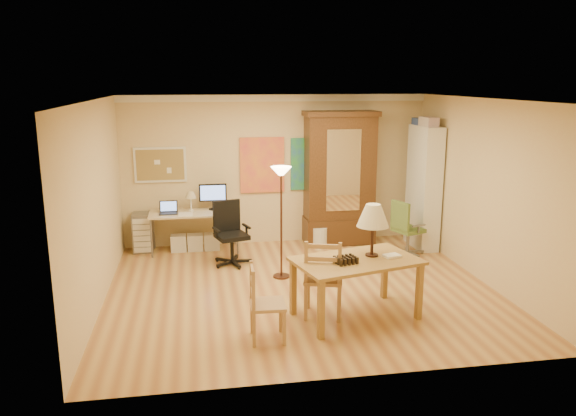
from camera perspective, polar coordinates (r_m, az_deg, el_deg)
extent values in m
plane|color=#A76B3B|center=(8.21, 1.33, -8.24)|extent=(5.50, 5.50, 0.00)
cube|color=white|center=(10.08, -1.26, 11.11)|extent=(5.50, 0.08, 0.12)
cube|color=#A98E4F|center=(10.11, -12.85, 4.30)|extent=(0.90, 0.04, 0.62)
cube|color=#FAAB29|center=(10.17, -2.63, 4.38)|extent=(0.80, 0.04, 1.00)
cube|color=teal|center=(10.31, 2.35, 4.51)|extent=(0.75, 0.04, 0.95)
cube|color=brown|center=(7.11, 6.96, -5.36)|extent=(1.71, 1.28, 0.04)
cube|color=brown|center=(6.61, 3.37, -10.29)|extent=(0.09, 0.09, 0.73)
cube|color=brown|center=(7.31, 13.18, -8.28)|extent=(0.09, 0.09, 0.73)
cube|color=brown|center=(7.25, 0.52, -8.09)|extent=(0.09, 0.09, 0.73)
cube|color=brown|center=(7.90, 9.78, -6.49)|extent=(0.09, 0.09, 0.73)
cylinder|color=black|center=(7.27, 8.49, -4.73)|extent=(0.16, 0.16, 0.02)
cylinder|color=black|center=(7.21, 8.54, -3.26)|extent=(0.04, 0.04, 0.41)
cone|color=beige|center=(7.13, 8.63, -0.74)|extent=(0.41, 0.41, 0.29)
cube|color=white|center=(7.26, 10.51, -4.80)|extent=(0.24, 0.20, 0.03)
cube|color=black|center=(6.94, 5.90, -5.26)|extent=(0.33, 0.29, 0.08)
cube|color=#9D8347|center=(7.20, 3.62, -7.19)|extent=(0.59, 0.57, 0.04)
cube|color=#9D8347|center=(7.47, 5.28, -8.57)|extent=(0.05, 0.05, 0.47)
cube|color=#9D8347|center=(7.49, 2.08, -8.46)|extent=(0.05, 0.05, 0.47)
cube|color=#9D8347|center=(7.11, 5.19, -9.73)|extent=(0.05, 0.05, 0.47)
cube|color=#9D8347|center=(7.13, 1.82, -9.61)|extent=(0.05, 0.05, 0.47)
cube|color=#9D8347|center=(6.92, 5.28, -5.69)|extent=(0.05, 0.05, 0.54)
cube|color=#9D8347|center=(6.94, 1.85, -5.58)|extent=(0.05, 0.05, 0.54)
cube|color=#9D8347|center=(6.91, 3.57, -5.21)|extent=(0.41, 0.15, 0.05)
cube|color=#9D8347|center=(6.57, -2.09, -9.77)|extent=(0.42, 0.44, 0.04)
cube|color=#9D8347|center=(6.52, -0.38, -12.14)|extent=(0.04, 0.04, 0.41)
cube|color=#9D8347|center=(6.84, -0.76, -10.86)|extent=(0.04, 0.04, 0.41)
cube|color=#9D8347|center=(6.49, -3.47, -12.28)|extent=(0.04, 0.04, 0.41)
cube|color=#9D8347|center=(6.82, -3.68, -10.98)|extent=(0.04, 0.04, 0.41)
cube|color=#9D8347|center=(6.30, -3.53, -8.47)|extent=(0.04, 0.04, 0.48)
cube|color=#9D8347|center=(6.64, -3.74, -7.33)|extent=(0.04, 0.04, 0.48)
cube|color=#9D8347|center=(6.46, -3.64, -7.49)|extent=(0.04, 0.36, 0.05)
cylinder|color=#3F2219|center=(8.68, -0.68, -6.93)|extent=(0.26, 0.26, 0.03)
cylinder|color=#3F2219|center=(8.43, -0.69, -1.76)|extent=(0.03, 0.03, 1.61)
cone|color=#FFE0A5|center=(8.26, -0.71, 3.78)|extent=(0.31, 0.31, 0.13)
cube|color=beige|center=(9.90, -9.51, -0.51)|extent=(1.54, 0.68, 0.03)
cylinder|color=slate|center=(9.74, -13.70, -3.07)|extent=(0.03, 0.03, 0.68)
cylinder|color=slate|center=(9.73, -5.16, -2.76)|extent=(0.03, 0.03, 0.68)
cylinder|color=slate|center=(10.29, -13.48, -2.19)|extent=(0.03, 0.03, 0.68)
cylinder|color=slate|center=(10.29, -5.41, -1.89)|extent=(0.03, 0.03, 0.68)
cube|color=black|center=(9.86, -12.04, -0.54)|extent=(0.31, 0.21, 0.02)
cube|color=black|center=(9.98, -12.03, 0.24)|extent=(0.31, 0.05, 0.20)
cube|color=black|center=(9.97, -7.64, 1.56)|extent=(0.48, 0.04, 0.31)
cone|color=beige|center=(9.93, -9.86, 1.32)|extent=(0.19, 0.19, 0.12)
cube|color=white|center=(9.75, -10.36, -0.64)|extent=(0.24, 0.31, 0.01)
cube|color=maroon|center=(9.85, -6.44, -0.05)|extent=(0.21, 0.15, 0.12)
cube|color=white|center=(10.09, -11.04, -3.52)|extent=(0.27, 0.23, 0.29)
cube|color=white|center=(10.08, -9.40, -3.46)|extent=(0.27, 0.23, 0.29)
cube|color=silver|center=(10.09, -7.75, -3.40)|extent=(0.27, 0.23, 0.29)
cylinder|color=black|center=(9.22, -5.70, -4.24)|extent=(0.06, 0.06, 0.40)
cube|color=black|center=(9.16, -5.73, -2.87)|extent=(0.59, 0.58, 0.07)
cube|color=black|center=(9.28, -6.26, -0.77)|extent=(0.45, 0.18, 0.52)
cube|color=black|center=(9.03, -7.29, -2.22)|extent=(0.13, 0.30, 0.03)
cube|color=black|center=(9.21, -4.25, -1.85)|extent=(0.13, 0.30, 0.03)
cylinder|color=slate|center=(9.90, 12.08, -3.37)|extent=(0.06, 0.06, 0.37)
cube|color=#4E662E|center=(9.84, 12.13, -2.18)|extent=(0.56, 0.57, 0.06)
cube|color=#4E662E|center=(9.64, 11.33, -0.76)|extent=(0.20, 0.41, 0.48)
cube|color=slate|center=(9.64, 13.14, -1.75)|extent=(0.27, 0.14, 0.03)
cube|color=slate|center=(9.98, 11.24, -1.16)|extent=(0.27, 0.14, 0.03)
cube|color=slate|center=(10.18, -14.53, -2.40)|extent=(0.34, 0.39, 0.68)
cube|color=silver|center=(9.99, -14.62, -2.71)|extent=(0.29, 0.02, 0.58)
cube|color=#331F0E|center=(10.25, 5.23, 2.82)|extent=(1.22, 0.56, 2.34)
cube|color=#331F0E|center=(10.45, 5.12, -2.18)|extent=(1.27, 0.60, 0.47)
cube|color=white|center=(9.94, 5.67, 3.79)|extent=(0.61, 0.01, 1.45)
cube|color=#331F0E|center=(10.10, 5.37, 9.54)|extent=(1.31, 0.62, 0.09)
cube|color=white|center=(10.26, 13.61, 2.06)|extent=(0.33, 0.87, 2.17)
cube|color=#993333|center=(10.22, 13.57, -1.24)|extent=(0.20, 0.43, 0.26)
cube|color=#334C99|center=(10.34, 13.13, 6.19)|extent=(0.20, 0.30, 0.22)
cylinder|color=silver|center=(10.15, 3.19, -2.96)|extent=(0.29, 0.29, 0.37)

